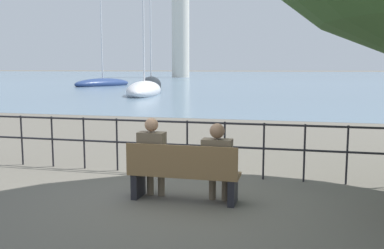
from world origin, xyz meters
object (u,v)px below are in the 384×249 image
(harbor_lighthouse, at_px, (180,19))
(sailboat_5, at_px, (151,85))
(seated_person_left, at_px, (153,154))
(sailboat_0, at_px, (103,83))
(park_bench, at_px, (183,174))
(sailboat_4, at_px, (144,90))
(seated_person_right, at_px, (217,159))

(harbor_lighthouse, bearing_deg, sailboat_5, -77.44)
(seated_person_left, distance_m, sailboat_0, 45.80)
(park_bench, distance_m, harbor_lighthouse, 98.23)
(sailboat_0, relative_size, sailboat_4, 1.20)
(sailboat_5, height_order, harbor_lighthouse, harbor_lighthouse)
(seated_person_right, height_order, harbor_lighthouse, harbor_lighthouse)
(sailboat_4, bearing_deg, harbor_lighthouse, 91.30)
(seated_person_right, height_order, sailboat_0, sailboat_0)
(park_bench, bearing_deg, sailboat_4, 111.51)
(seated_person_left, height_order, sailboat_0, sailboat_0)
(park_bench, distance_m, sailboat_5, 38.05)
(park_bench, relative_size, seated_person_left, 1.34)
(seated_person_right, bearing_deg, sailboat_0, 117.79)
(sailboat_0, xyz_separation_m, sailboat_5, (7.97, -5.29, 0.10))
(park_bench, xyz_separation_m, seated_person_left, (-0.52, 0.07, 0.27))
(sailboat_5, bearing_deg, park_bench, -90.33)
(sailboat_0, bearing_deg, seated_person_right, -41.20)
(seated_person_left, bearing_deg, park_bench, -8.22)
(seated_person_right, distance_m, sailboat_4, 27.81)
(seated_person_left, relative_size, sailboat_5, 0.11)
(seated_person_left, xyz_separation_m, sailboat_5, (-12.57, 35.65, -0.29))
(sailboat_4, relative_size, harbor_lighthouse, 0.36)
(seated_person_left, distance_m, sailboat_4, 27.44)
(sailboat_0, xyz_separation_m, harbor_lighthouse, (-4.96, 52.76, 13.49))
(sailboat_4, bearing_deg, park_bench, -80.31)
(sailboat_0, bearing_deg, sailboat_4, -33.43)
(sailboat_0, height_order, sailboat_4, sailboat_0)
(sailboat_5, bearing_deg, seated_person_right, -89.57)
(seated_person_left, bearing_deg, sailboat_4, 110.57)
(seated_person_right, bearing_deg, seated_person_left, -179.96)
(park_bench, bearing_deg, seated_person_left, 171.78)
(seated_person_left, height_order, seated_person_right, seated_person_left)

